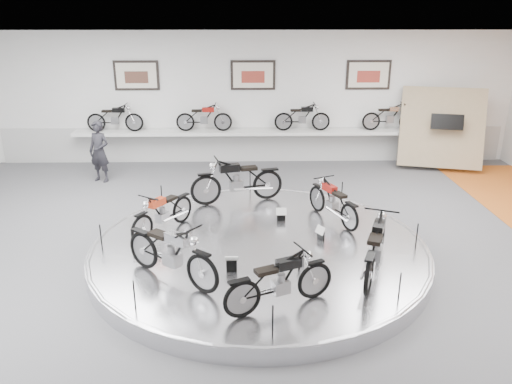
{
  "coord_description": "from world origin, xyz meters",
  "views": [
    {
      "loc": [
        -0.25,
        -8.36,
        4.47
      ],
      "look_at": [
        -0.05,
        0.6,
        1.24
      ],
      "focal_mm": 35.0,
      "sensor_mm": 36.0,
      "label": 1
    }
  ],
  "objects_px": {
    "bike_d": "(171,252)",
    "bike_f": "(376,246)",
    "bike_b": "(237,180)",
    "bike_e": "(280,281)",
    "visitor": "(99,152)",
    "display_platform": "(259,250)",
    "bike_a": "(333,201)",
    "bike_c": "(163,212)",
    "shelf": "(253,132)"
  },
  "relations": [
    {
      "from": "bike_d",
      "to": "bike_f",
      "type": "height_order",
      "value": "bike_f"
    },
    {
      "from": "bike_b",
      "to": "bike_f",
      "type": "height_order",
      "value": "bike_b"
    },
    {
      "from": "bike_d",
      "to": "bike_e",
      "type": "distance_m",
      "value": 1.92
    },
    {
      "from": "bike_b",
      "to": "bike_d",
      "type": "height_order",
      "value": "bike_b"
    },
    {
      "from": "bike_b",
      "to": "bike_f",
      "type": "relative_size",
      "value": 1.07
    },
    {
      "from": "bike_f",
      "to": "visitor",
      "type": "relative_size",
      "value": 1.01
    },
    {
      "from": "display_platform",
      "to": "bike_b",
      "type": "bearing_deg",
      "value": 101.28
    },
    {
      "from": "display_platform",
      "to": "bike_b",
      "type": "height_order",
      "value": "bike_b"
    },
    {
      "from": "display_platform",
      "to": "bike_d",
      "type": "relative_size",
      "value": 3.73
    },
    {
      "from": "bike_a",
      "to": "bike_e",
      "type": "distance_m",
      "value": 3.55
    },
    {
      "from": "bike_e",
      "to": "visitor",
      "type": "bearing_deg",
      "value": 98.6
    },
    {
      "from": "bike_a",
      "to": "display_platform",
      "type": "bearing_deg",
      "value": 99.53
    },
    {
      "from": "bike_f",
      "to": "bike_d",
      "type": "bearing_deg",
      "value": 114.11
    },
    {
      "from": "bike_d",
      "to": "bike_e",
      "type": "xyz_separation_m",
      "value": [
        1.71,
        -0.87,
        -0.05
      ]
    },
    {
      "from": "bike_c",
      "to": "visitor",
      "type": "xyz_separation_m",
      "value": [
        -2.39,
        4.21,
        0.12
      ]
    },
    {
      "from": "bike_b",
      "to": "bike_d",
      "type": "bearing_deg",
      "value": 59.65
    },
    {
      "from": "bike_a",
      "to": "bike_f",
      "type": "relative_size",
      "value": 0.87
    },
    {
      "from": "bike_d",
      "to": "display_platform",
      "type": "bearing_deg",
      "value": 80.25
    },
    {
      "from": "bike_f",
      "to": "visitor",
      "type": "xyz_separation_m",
      "value": [
        -6.21,
        6.0,
        0.05
      ]
    },
    {
      "from": "bike_d",
      "to": "bike_e",
      "type": "height_order",
      "value": "bike_d"
    },
    {
      "from": "bike_a",
      "to": "bike_e",
      "type": "relative_size",
      "value": 0.98
    },
    {
      "from": "display_platform",
      "to": "bike_a",
      "type": "bearing_deg",
      "value": 34.49
    },
    {
      "from": "shelf",
      "to": "visitor",
      "type": "bearing_deg",
      "value": -159.36
    },
    {
      "from": "bike_b",
      "to": "bike_a",
      "type": "bearing_deg",
      "value": 136.03
    },
    {
      "from": "shelf",
      "to": "bike_a",
      "type": "distance_m",
      "value": 5.55
    },
    {
      "from": "bike_c",
      "to": "bike_b",
      "type": "bearing_deg",
      "value": 171.95
    },
    {
      "from": "bike_e",
      "to": "bike_d",
      "type": "bearing_deg",
      "value": 128.81
    },
    {
      "from": "bike_d",
      "to": "visitor",
      "type": "bearing_deg",
      "value": 152.71
    },
    {
      "from": "shelf",
      "to": "bike_b",
      "type": "bearing_deg",
      "value": -96.13
    },
    {
      "from": "display_platform",
      "to": "bike_a",
      "type": "distance_m",
      "value": 2.01
    },
    {
      "from": "shelf",
      "to": "bike_a",
      "type": "xyz_separation_m",
      "value": [
        1.58,
        -5.31,
        -0.26
      ]
    },
    {
      "from": "bike_b",
      "to": "visitor",
      "type": "bearing_deg",
      "value": -47.84
    },
    {
      "from": "bike_c",
      "to": "bike_d",
      "type": "xyz_separation_m",
      "value": [
        0.43,
        -1.91,
        0.07
      ]
    },
    {
      "from": "bike_a",
      "to": "bike_d",
      "type": "xyz_separation_m",
      "value": [
        -3.05,
        -2.43,
        0.06
      ]
    },
    {
      "from": "bike_a",
      "to": "bike_c",
      "type": "xyz_separation_m",
      "value": [
        -3.49,
        -0.52,
        -0.0
      ]
    },
    {
      "from": "shelf",
      "to": "bike_f",
      "type": "height_order",
      "value": "bike_f"
    },
    {
      "from": "bike_e",
      "to": "bike_b",
      "type": "bearing_deg",
      "value": 74.42
    },
    {
      "from": "bike_e",
      "to": "bike_f",
      "type": "bearing_deg",
      "value": 6.19
    },
    {
      "from": "bike_c",
      "to": "bike_f",
      "type": "bearing_deg",
      "value": 98.04
    },
    {
      "from": "bike_d",
      "to": "bike_b",
      "type": "bearing_deg",
      "value": 111.98
    },
    {
      "from": "bike_f",
      "to": "visitor",
      "type": "bearing_deg",
      "value": 68.02
    },
    {
      "from": "bike_a",
      "to": "bike_c",
      "type": "bearing_deg",
      "value": 73.48
    },
    {
      "from": "bike_b",
      "to": "bike_e",
      "type": "height_order",
      "value": "bike_b"
    },
    {
      "from": "bike_c",
      "to": "bike_f",
      "type": "xyz_separation_m",
      "value": [
        3.82,
        -1.79,
        0.07
      ]
    },
    {
      "from": "bike_b",
      "to": "bike_f",
      "type": "distance_m",
      "value": 4.19
    },
    {
      "from": "bike_c",
      "to": "bike_d",
      "type": "bearing_deg",
      "value": 45.95
    },
    {
      "from": "visitor",
      "to": "bike_c",
      "type": "bearing_deg",
      "value": -38.02
    },
    {
      "from": "bike_a",
      "to": "visitor",
      "type": "bearing_deg",
      "value": 32.87
    },
    {
      "from": "display_platform",
      "to": "bike_b",
      "type": "relative_size",
      "value": 3.46
    },
    {
      "from": "bike_e",
      "to": "bike_a",
      "type": "bearing_deg",
      "value": 43.44
    }
  ]
}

